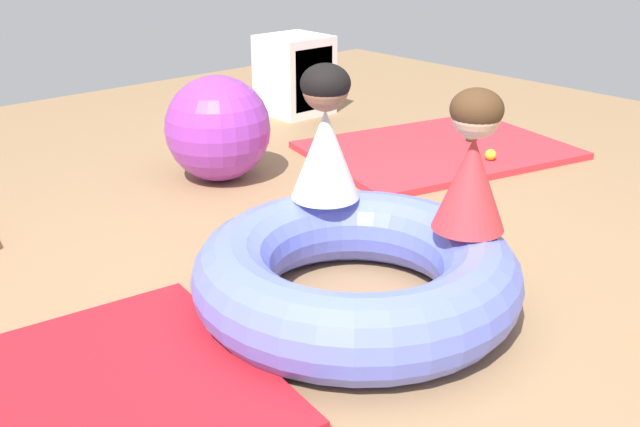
{
  "coord_description": "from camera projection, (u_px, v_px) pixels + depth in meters",
  "views": [
    {
      "loc": [
        -1.69,
        -1.77,
        1.39
      ],
      "look_at": [
        0.05,
        0.17,
        0.33
      ],
      "focal_mm": 41.76,
      "sensor_mm": 36.0,
      "label": 1
    }
  ],
  "objects": [
    {
      "name": "gym_mat_near_right",
      "position": [
        37.0,
        418.0,
        2.17
      ],
      "size": [
        1.49,
        1.2,
        0.04
      ],
      "primitive_type": "cube",
      "rotation": [
        0.0,
        0.0,
        -0.13
      ],
      "color": "#B21923",
      "rests_on": "ground"
    },
    {
      "name": "play_ball_green",
      "position": [
        471.0,
        135.0,
        4.67
      ],
      "size": [
        0.07,
        0.07,
        0.07
      ],
      "primitive_type": "sphere",
      "color": "green",
      "rests_on": "gym_mat_front"
    },
    {
      "name": "exercise_ball_large",
      "position": [
        218.0,
        129.0,
        4.05
      ],
      "size": [
        0.58,
        0.58,
        0.58
      ],
      "primitive_type": "sphere",
      "color": "purple",
      "rests_on": "ground"
    },
    {
      "name": "ground_plane",
      "position": [
        342.0,
        310.0,
        2.79
      ],
      "size": [
        8.0,
        8.0,
        0.0
      ],
      "primitive_type": "plane",
      "color": "#93704C"
    },
    {
      "name": "storage_cube",
      "position": [
        297.0,
        75.0,
        5.39
      ],
      "size": [
        0.44,
        0.44,
        0.56
      ],
      "color": "white",
      "rests_on": "ground"
    },
    {
      "name": "child_in_red",
      "position": [
        472.0,
        162.0,
        2.67
      ],
      "size": [
        0.35,
        0.35,
        0.53
      ],
      "rotation": [
        0.0,
        0.0,
        1.17
      ],
      "color": "red",
      "rests_on": "inflatable_cushion"
    },
    {
      "name": "gym_mat_front",
      "position": [
        438.0,
        150.0,
        4.57
      ],
      "size": [
        1.72,
        1.41,
        0.04
      ],
      "primitive_type": "cube",
      "rotation": [
        0.0,
        0.0,
        -0.24
      ],
      "color": "red",
      "rests_on": "ground"
    },
    {
      "name": "play_ball_yellow",
      "position": [
        491.0,
        155.0,
        4.32
      ],
      "size": [
        0.07,
        0.07,
        0.07
      ],
      "primitive_type": "sphere",
      "color": "yellow",
      "rests_on": "gym_mat_front"
    },
    {
      "name": "inflatable_cushion",
      "position": [
        356.0,
        274.0,
        2.74
      ],
      "size": [
        1.21,
        1.21,
        0.3
      ],
      "primitive_type": "torus",
      "color": "#6070E5",
      "rests_on": "ground"
    },
    {
      "name": "child_in_white",
      "position": [
        325.0,
        134.0,
        2.96
      ],
      "size": [
        0.38,
        0.38,
        0.55
      ],
      "rotation": [
        0.0,
        0.0,
        2.66
      ],
      "color": "white",
      "rests_on": "inflatable_cushion"
    }
  ]
}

